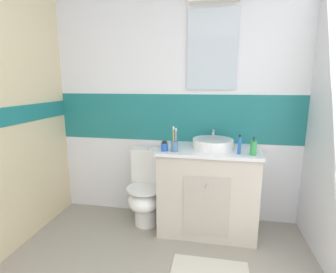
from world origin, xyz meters
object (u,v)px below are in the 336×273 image
object	(u,v)px
sink_basin	(213,143)
toilet	(147,190)
toothbrush_cup	(174,145)
hair_gel_jar	(164,146)
toothpaste_tube_upright	(239,145)
soap_dispenser	(253,148)

from	to	relation	value
sink_basin	toilet	bearing A→B (deg)	-179.89
sink_basin	toilet	xyz separation A→B (m)	(-0.67, -0.00, -0.53)
sink_basin	toothbrush_cup	xyz separation A→B (m)	(-0.34, -0.19, 0.01)
sink_basin	toothbrush_cup	size ratio (longest dim) A/B	1.86
toilet	hair_gel_jar	xyz separation A→B (m)	(0.23, -0.19, 0.52)
sink_basin	toothpaste_tube_upright	xyz separation A→B (m)	(0.23, -0.18, 0.03)
toothpaste_tube_upright	hair_gel_jar	bearing A→B (deg)	-179.28
toilet	hair_gel_jar	distance (m)	0.60
toilet	soap_dispenser	world-z (taller)	soap_dispenser
hair_gel_jar	soap_dispenser	bearing A→B (deg)	-0.40
sink_basin	toothbrush_cup	world-z (taller)	toothbrush_cup
soap_dispenser	hair_gel_jar	size ratio (longest dim) A/B	1.83
toothbrush_cup	soap_dispenser	size ratio (longest dim) A/B	1.39
soap_dispenser	toothpaste_tube_upright	xyz separation A→B (m)	(-0.12, 0.01, 0.02)
toothbrush_cup	hair_gel_jar	world-z (taller)	toothbrush_cup
toilet	toothpaste_tube_upright	bearing A→B (deg)	-11.33
toilet	toothpaste_tube_upright	world-z (taller)	toothpaste_tube_upright
sink_basin	toilet	distance (m)	0.85
toilet	toothbrush_cup	bearing A→B (deg)	-30.86
toilet	toothbrush_cup	xyz separation A→B (m)	(0.32, -0.19, 0.54)
toilet	soap_dispenser	bearing A→B (deg)	-10.82
sink_basin	toothpaste_tube_upright	distance (m)	0.30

